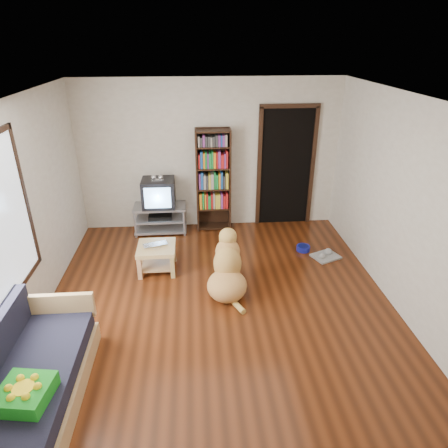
{
  "coord_description": "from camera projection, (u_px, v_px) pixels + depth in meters",
  "views": [
    {
      "loc": [
        -0.28,
        -4.25,
        3.19
      ],
      "look_at": [
        0.1,
        0.57,
        0.9
      ],
      "focal_mm": 32.0,
      "sensor_mm": 36.0,
      "label": 1
    }
  ],
  "objects": [
    {
      "name": "ground",
      "position": [
        220.0,
        305.0,
        5.21
      ],
      "size": [
        5.0,
        5.0,
        0.0
      ],
      "primitive_type": "plane",
      "color": "#54230E",
      "rests_on": "ground"
    },
    {
      "name": "ceiling",
      "position": [
        219.0,
        99.0,
        4.1
      ],
      "size": [
        5.0,
        5.0,
        0.0
      ],
      "primitive_type": "plane",
      "rotation": [
        3.14,
        0.0,
        0.0
      ],
      "color": "white",
      "rests_on": "ground"
    },
    {
      "name": "wall_back",
      "position": [
        210.0,
        156.0,
        6.91
      ],
      "size": [
        4.5,
        0.0,
        4.5
      ],
      "primitive_type": "plane",
      "rotation": [
        1.57,
        0.0,
        0.0
      ],
      "color": "beige",
      "rests_on": "ground"
    },
    {
      "name": "wall_front",
      "position": [
        248.0,
        382.0,
        2.4
      ],
      "size": [
        4.5,
        0.0,
        4.5
      ],
      "primitive_type": "plane",
      "rotation": [
        -1.57,
        0.0,
        0.0
      ],
      "color": "beige",
      "rests_on": "ground"
    },
    {
      "name": "wall_left",
      "position": [
        21.0,
        221.0,
        4.49
      ],
      "size": [
        0.0,
        5.0,
        5.0
      ],
      "primitive_type": "plane",
      "rotation": [
        1.57,
        0.0,
        1.57
      ],
      "color": "beige",
      "rests_on": "ground"
    },
    {
      "name": "wall_right",
      "position": [
        405.0,
        208.0,
        4.81
      ],
      "size": [
        0.0,
        5.0,
        5.0
      ],
      "primitive_type": "plane",
      "rotation": [
        1.57,
        0.0,
        -1.57
      ],
      "color": "beige",
      "rests_on": "ground"
    },
    {
      "name": "green_cushion",
      "position": [
        25.0,
        394.0,
        3.32
      ],
      "size": [
        0.47,
        0.47,
        0.14
      ],
      "primitive_type": "cube",
      "rotation": [
        0.0,
        0.0,
        -0.15
      ],
      "color": "#1B9520",
      "rests_on": "sofa"
    },
    {
      "name": "laptop",
      "position": [
        156.0,
        246.0,
        5.8
      ],
      "size": [
        0.4,
        0.32,
        0.03
      ],
      "primitive_type": "imported",
      "rotation": [
        0.0,
        0.0,
        0.29
      ],
      "color": "silver",
      "rests_on": "coffee_table"
    },
    {
      "name": "dog_bowl",
      "position": [
        303.0,
        248.0,
        6.52
      ],
      "size": [
        0.22,
        0.22,
        0.08
      ],
      "primitive_type": "cylinder",
      "color": "#151B91",
      "rests_on": "ground"
    },
    {
      "name": "grey_rag",
      "position": [
        326.0,
        256.0,
        6.33
      ],
      "size": [
        0.49,
        0.45,
        0.03
      ],
      "primitive_type": "cube",
      "rotation": [
        0.0,
        0.0,
        0.4
      ],
      "color": "#999999",
      "rests_on": "ground"
    },
    {
      "name": "doorway",
      "position": [
        286.0,
        165.0,
        7.06
      ],
      "size": [
        1.03,
        0.05,
        2.19
      ],
      "color": "black",
      "rests_on": "wall_back"
    },
    {
      "name": "tv_stand",
      "position": [
        160.0,
        218.0,
        7.06
      ],
      "size": [
        0.9,
        0.45,
        0.5
      ],
      "color": "#99999E",
      "rests_on": "ground"
    },
    {
      "name": "crt_tv",
      "position": [
        159.0,
        192.0,
        6.88
      ],
      "size": [
        0.55,
        0.52,
        0.58
      ],
      "color": "black",
      "rests_on": "tv_stand"
    },
    {
      "name": "bookshelf",
      "position": [
        213.0,
        175.0,
        6.9
      ],
      "size": [
        0.6,
        0.3,
        1.8
      ],
      "color": "black",
      "rests_on": "ground"
    },
    {
      "name": "sofa",
      "position": [
        30.0,
        382.0,
        3.72
      ],
      "size": [
        0.8,
        1.8,
        0.8
      ],
      "color": "tan",
      "rests_on": "ground"
    },
    {
      "name": "coffee_table",
      "position": [
        157.0,
        253.0,
        5.88
      ],
      "size": [
        0.55,
        0.55,
        0.4
      ],
      "color": "tan",
      "rests_on": "ground"
    },
    {
      "name": "dog",
      "position": [
        227.0,
        270.0,
        5.4
      ],
      "size": [
        0.6,
        1.05,
        0.86
      ],
      "color": "tan",
      "rests_on": "ground"
    }
  ]
}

